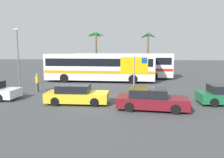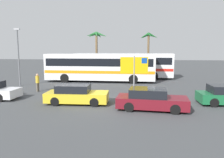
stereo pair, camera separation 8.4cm
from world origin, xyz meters
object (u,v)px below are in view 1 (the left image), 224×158
object	(u,v)px
ferry_sign	(135,67)
car_yellow	(76,94)
car_maroon	(151,99)
pedestrian_crossing_lot	(37,81)
bus_front_coach	(100,66)
bus_rear_coach	(123,64)

from	to	relation	value
ferry_sign	car_yellow	xyz separation A→B (m)	(-3.97, -3.05, -1.69)
ferry_sign	car_maroon	distance (m)	4.47
ferry_sign	pedestrian_crossing_lot	size ratio (longest dim) A/B	2.01
ferry_sign	bus_front_coach	bearing A→B (deg)	113.76
bus_front_coach	ferry_sign	bearing A→B (deg)	-60.40
bus_rear_coach	pedestrian_crossing_lot	bearing A→B (deg)	-126.02
bus_rear_coach	car_yellow	size ratio (longest dim) A/B	2.88
pedestrian_crossing_lot	bus_front_coach	bearing A→B (deg)	-110.78
ferry_sign	car_maroon	world-z (taller)	ferry_sign
ferry_sign	car_maroon	size ratio (longest dim) A/B	0.72
bus_rear_coach	pedestrian_crossing_lot	xyz separation A→B (m)	(-6.96, -9.57, -0.85)
bus_front_coach	car_yellow	bearing A→B (deg)	-89.85
bus_rear_coach	pedestrian_crossing_lot	size ratio (longest dim) A/B	7.73
bus_rear_coach	bus_front_coach	bearing A→B (deg)	-127.22
car_yellow	ferry_sign	bearing A→B (deg)	35.76
ferry_sign	car_maroon	bearing A→B (deg)	-81.22
bus_front_coach	bus_rear_coach	size ratio (longest dim) A/B	1.00
ferry_sign	pedestrian_crossing_lot	bearing A→B (deg)	169.61
bus_rear_coach	pedestrian_crossing_lot	distance (m)	11.86
bus_rear_coach	car_maroon	distance (m)	14.53
bus_rear_coach	car_yellow	distance (m)	13.56
car_maroon	pedestrian_crossing_lot	world-z (taller)	pedestrian_crossing_lot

